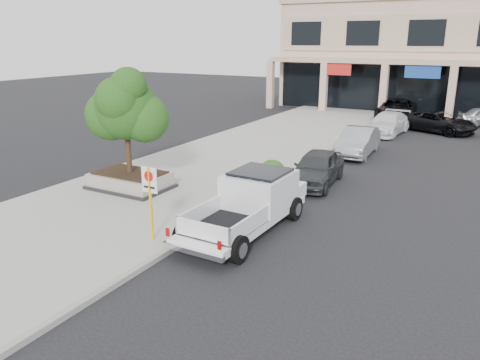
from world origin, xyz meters
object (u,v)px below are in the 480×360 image
(curb_car_c, at_px, (387,124))
(curb_car_b, at_px, (358,142))
(no_parking_sign, at_px, (150,193))
(pickup_truck, at_px, (244,206))
(curb_car_a, at_px, (317,168))
(planter, at_px, (130,180))
(curb_car_d, at_px, (396,110))
(planter_tree, at_px, (131,108))
(lot_car_d, at_px, (438,122))

(curb_car_c, bearing_deg, curb_car_b, -85.91)
(no_parking_sign, relative_size, pickup_truck, 0.39)
(curb_car_a, xyz_separation_m, curb_car_c, (0.17, 12.79, -0.03))
(planter, height_order, curb_car_a, curb_car_a)
(planter, relative_size, curb_car_c, 0.66)
(planter, xyz_separation_m, curb_car_b, (6.38, 10.79, 0.26))
(pickup_truck, height_order, curb_car_d, pickup_truck)
(curb_car_b, bearing_deg, curb_car_a, -92.74)
(curb_car_b, bearing_deg, no_parking_sign, -100.97)
(no_parking_sign, bearing_deg, curb_car_b, 81.09)
(curb_car_b, height_order, curb_car_d, curb_car_d)
(curb_car_a, xyz_separation_m, curb_car_d, (-0.41, 18.51, 0.10))
(pickup_truck, bearing_deg, no_parking_sign, -131.61)
(curb_car_b, xyz_separation_m, curb_car_c, (0.10, 6.66, -0.03))
(no_parking_sign, bearing_deg, planter_tree, 136.40)
(curb_car_d, bearing_deg, planter_tree, -110.08)
(pickup_truck, bearing_deg, lot_car_d, 82.89)
(curb_car_a, bearing_deg, curb_car_d, 86.44)
(pickup_truck, distance_m, curb_car_d, 24.66)
(curb_car_c, bearing_deg, lot_car_d, 44.15)
(planter_tree, distance_m, curb_car_b, 12.62)
(no_parking_sign, height_order, curb_car_d, no_parking_sign)
(curb_car_a, distance_m, curb_car_c, 12.79)
(planter, distance_m, curb_car_d, 23.91)
(planter, relative_size, no_parking_sign, 1.39)
(curb_car_d, relative_size, lot_car_d, 1.19)
(planter_tree, xyz_separation_m, pickup_truck, (5.98, -1.65, -2.50))
(planter, height_order, planter_tree, planter_tree)
(curb_car_d, bearing_deg, curb_car_b, -93.78)
(no_parking_sign, bearing_deg, curb_car_d, 86.21)
(lot_car_d, bearing_deg, planter, 177.02)
(curb_car_d, xyz_separation_m, lot_car_d, (3.40, -3.42, -0.13))
(curb_car_a, bearing_deg, curb_car_b, 84.48)
(pickup_truck, distance_m, curb_car_a, 6.16)
(pickup_truck, distance_m, curb_car_b, 12.29)
(no_parking_sign, height_order, pickup_truck, no_parking_sign)
(curb_car_d, bearing_deg, lot_car_d, -51.20)
(curb_car_c, height_order, curb_car_d, curb_car_d)
(no_parking_sign, relative_size, lot_car_d, 0.46)
(pickup_truck, height_order, curb_car_b, pickup_truck)
(curb_car_a, distance_m, lot_car_d, 15.38)
(curb_car_a, bearing_deg, planter_tree, -148.71)
(no_parking_sign, distance_m, lot_car_d, 23.97)
(planter_tree, height_order, curb_car_b, planter_tree)
(pickup_truck, relative_size, lot_car_d, 1.17)
(curb_car_b, distance_m, curb_car_c, 6.66)
(planter, bearing_deg, no_parking_sign, -41.48)
(planter_tree, bearing_deg, curb_car_a, 36.13)
(planter, bearing_deg, planter_tree, 48.97)
(curb_car_d, bearing_deg, pickup_truck, -95.51)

